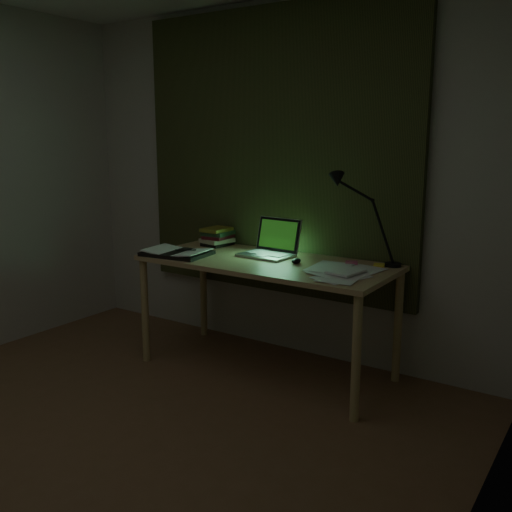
{
  "coord_description": "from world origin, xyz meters",
  "views": [
    {
      "loc": [
        2.18,
        -1.54,
        1.57
      ],
      "look_at": [
        0.2,
        1.43,
        0.82
      ],
      "focal_mm": 40.0,
      "sensor_mm": 36.0,
      "label": 1
    }
  ],
  "objects_px": {
    "loose_papers": "(339,271)",
    "desk_lamp": "(395,222)",
    "book_stack": "(217,236)",
    "desk": "(266,316)",
    "open_textbook": "(177,252)",
    "laptop": "(266,238)"
  },
  "relations": [
    {
      "from": "open_textbook",
      "to": "desk",
      "type": "bearing_deg",
      "value": 11.18
    },
    {
      "from": "laptop",
      "to": "loose_papers",
      "type": "height_order",
      "value": "laptop"
    },
    {
      "from": "open_textbook",
      "to": "book_stack",
      "type": "height_order",
      "value": "book_stack"
    },
    {
      "from": "desk",
      "to": "desk_lamp",
      "type": "bearing_deg",
      "value": 21.25
    },
    {
      "from": "laptop",
      "to": "book_stack",
      "type": "height_order",
      "value": "laptop"
    },
    {
      "from": "open_textbook",
      "to": "loose_papers",
      "type": "bearing_deg",
      "value": 0.9
    },
    {
      "from": "desk",
      "to": "desk_lamp",
      "type": "relative_size",
      "value": 2.99
    },
    {
      "from": "laptop",
      "to": "loose_papers",
      "type": "xyz_separation_m",
      "value": [
        0.62,
        -0.15,
        -0.12
      ]
    },
    {
      "from": "desk",
      "to": "loose_papers",
      "type": "relative_size",
      "value": 4.46
    },
    {
      "from": "open_textbook",
      "to": "loose_papers",
      "type": "distance_m",
      "value": 1.17
    },
    {
      "from": "desk",
      "to": "loose_papers",
      "type": "xyz_separation_m",
      "value": [
        0.55,
        -0.04,
        0.4
      ]
    },
    {
      "from": "book_stack",
      "to": "loose_papers",
      "type": "xyz_separation_m",
      "value": [
        1.14,
        -0.28,
        -0.06
      ]
    },
    {
      "from": "laptop",
      "to": "book_stack",
      "type": "bearing_deg",
      "value": 169.39
    },
    {
      "from": "book_stack",
      "to": "desk_lamp",
      "type": "bearing_deg",
      "value": 2.24
    },
    {
      "from": "book_stack",
      "to": "loose_papers",
      "type": "relative_size",
      "value": 0.56
    },
    {
      "from": "open_textbook",
      "to": "desk_lamp",
      "type": "distance_m",
      "value": 1.47
    },
    {
      "from": "laptop",
      "to": "open_textbook",
      "type": "distance_m",
      "value": 0.62
    },
    {
      "from": "loose_papers",
      "to": "desk_lamp",
      "type": "relative_size",
      "value": 0.67
    },
    {
      "from": "book_stack",
      "to": "desk_lamp",
      "type": "relative_size",
      "value": 0.38
    },
    {
      "from": "loose_papers",
      "to": "desk_lamp",
      "type": "height_order",
      "value": "desk_lamp"
    },
    {
      "from": "desk",
      "to": "desk_lamp",
      "type": "height_order",
      "value": "desk_lamp"
    },
    {
      "from": "loose_papers",
      "to": "desk_lamp",
      "type": "distance_m",
      "value": 0.48
    }
  ]
}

